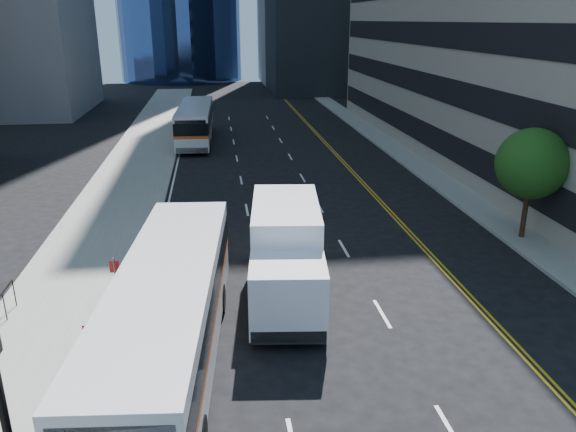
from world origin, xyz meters
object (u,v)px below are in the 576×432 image
object	(u,v)px
bus_front	(169,315)
box_truck	(286,254)
bus_rear	(195,122)
street_tree	(532,164)
lamp_post	(8,432)

from	to	relation	value
bus_front	box_truck	world-z (taller)	box_truck
box_truck	bus_rear	bearing A→B (deg)	103.92
bus_front	street_tree	bearing A→B (deg)	32.95
lamp_post	box_truck	distance (m)	11.53
street_tree	box_truck	world-z (taller)	street_tree
bus_rear	box_truck	distance (m)	29.16
bus_rear	box_truck	bearing A→B (deg)	-80.47
bus_front	box_truck	bearing A→B (deg)	49.52
lamp_post	bus_rear	distance (m)	38.59
street_tree	lamp_post	bearing A→B (deg)	-142.13
street_tree	bus_front	distance (m)	17.74
street_tree	bus_front	xyz separation A→B (m)	(-15.60, -8.23, -1.92)
bus_front	bus_rear	bearing A→B (deg)	95.15
bus_rear	lamp_post	bearing A→B (deg)	-91.75
lamp_post	bus_rear	xyz separation A→B (m)	(2.40, 38.50, -1.06)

